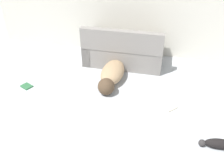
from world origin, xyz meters
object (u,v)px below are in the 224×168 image
Objects in this scene: dog at (112,75)px; cat at (218,144)px; book_cream at (170,108)px; book_green at (27,86)px; couch at (124,52)px.

cat is at bearing 53.83° from dog.
dog reaches higher than book_cream.
book_cream is (2.77, -0.05, 0.00)m from book_green.
couch is 2.81m from cat.
couch is 2.17m from book_green.
book_green is at bearing -70.33° from dog.
book_green is (-3.46, 0.80, -0.06)m from cat.
couch is 6.57× the size of book_green.
book_cream is (-0.68, 0.75, -0.06)m from cat.
cat is at bearing -47.70° from book_cream.
couch is 1.24× the size of dog.
dog is 1.69m from book_green.
cat reaches higher than book_green.
cat is (1.79, -2.16, -0.22)m from couch.
cat is (1.88, -1.37, -0.09)m from dog.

